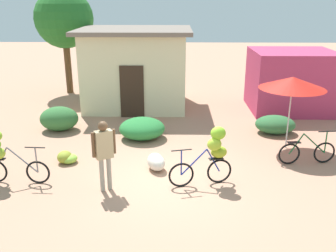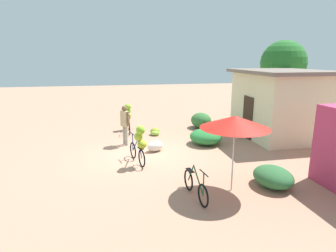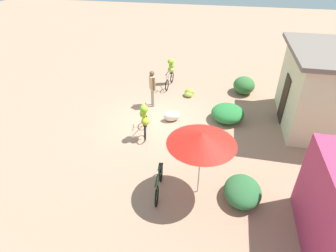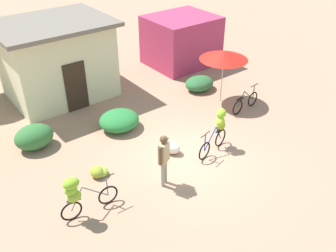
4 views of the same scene
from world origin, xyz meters
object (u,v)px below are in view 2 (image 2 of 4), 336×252
(bicycle_near_pile, at_px, (139,142))
(produce_sack, at_px, (155,146))
(bicycle_leftmost, at_px, (128,115))
(banana_pile_on_ground, at_px, (155,132))
(market_umbrella, at_px, (235,122))
(person_vendor, at_px, (125,121))
(building_low, at_px, (280,103))
(tree_behind_building, at_px, (283,63))
(bicycle_center_loaded, at_px, (195,186))

(bicycle_near_pile, xyz_separation_m, produce_sack, (-1.41, 0.78, -0.64))
(bicycle_leftmost, height_order, banana_pile_on_ground, bicycle_leftmost)
(market_umbrella, xyz_separation_m, bicycle_near_pile, (-2.53, -2.41, -1.18))
(banana_pile_on_ground, height_order, produce_sack, produce_sack)
(person_vendor, bearing_deg, produce_sack, 45.18)
(building_low, distance_m, bicycle_near_pile, 7.52)
(bicycle_near_pile, xyz_separation_m, banana_pile_on_ground, (-3.94, 1.16, -0.70))
(tree_behind_building, height_order, person_vendor, tree_behind_building)
(produce_sack, bearing_deg, bicycle_leftmost, -167.43)
(bicycle_center_loaded, xyz_separation_m, banana_pile_on_ground, (-6.71, -0.08, -0.19))
(banana_pile_on_ground, distance_m, produce_sack, 2.56)
(tree_behind_building, xyz_separation_m, bicycle_near_pile, (6.00, -9.29, -2.58))
(building_low, height_order, tree_behind_building, tree_behind_building)
(building_low, distance_m, bicycle_center_loaded, 7.96)
(person_vendor, bearing_deg, bicycle_center_loaded, 16.91)
(bicycle_leftmost, bearing_deg, bicycle_center_loaded, 9.32)
(building_low, height_order, banana_pile_on_ground, building_low)
(produce_sack, relative_size, person_vendor, 0.40)
(bicycle_leftmost, bearing_deg, market_umbrella, 17.81)
(tree_behind_building, height_order, bicycle_leftmost, tree_behind_building)
(tree_behind_building, bearing_deg, market_umbrella, -38.85)
(market_umbrella, xyz_separation_m, bicycle_center_loaded, (0.24, -1.17, -1.70))
(building_low, relative_size, bicycle_center_loaded, 2.79)
(bicycle_center_loaded, bearing_deg, person_vendor, -163.09)
(produce_sack, bearing_deg, market_umbrella, 22.53)
(market_umbrella, height_order, bicycle_center_loaded, market_umbrella)
(building_low, bearing_deg, bicycle_near_pile, -70.13)
(bicycle_center_loaded, distance_m, produce_sack, 4.21)
(produce_sack, bearing_deg, building_low, 100.25)
(bicycle_leftmost, relative_size, bicycle_center_loaded, 1.04)
(market_umbrella, xyz_separation_m, produce_sack, (-3.94, -1.63, -1.82))
(bicycle_leftmost, distance_m, bicycle_near_pile, 5.16)
(bicycle_leftmost, bearing_deg, bicycle_near_pile, 0.63)
(market_umbrella, relative_size, bicycle_leftmost, 1.31)
(tree_behind_building, bearing_deg, banana_pile_on_ground, -75.73)
(tree_behind_building, xyz_separation_m, banana_pile_on_ground, (2.07, -8.12, -3.28))
(bicycle_near_pile, bearing_deg, bicycle_leftmost, -179.37)
(bicycle_leftmost, height_order, bicycle_near_pile, bicycle_near_pile)
(building_low, bearing_deg, person_vendor, -90.13)
(market_umbrella, distance_m, bicycle_leftmost, 8.16)
(bicycle_center_loaded, height_order, person_vendor, person_vendor)
(market_umbrella, bearing_deg, bicycle_center_loaded, -78.41)
(building_low, distance_m, person_vendor, 7.43)
(bicycle_near_pile, bearing_deg, produce_sack, 151.06)
(tree_behind_building, relative_size, banana_pile_on_ground, 7.40)
(building_low, relative_size, tree_behind_building, 0.95)
(building_low, relative_size, person_vendor, 2.59)
(building_low, bearing_deg, produce_sack, -79.75)
(market_umbrella, height_order, produce_sack, market_umbrella)
(bicycle_center_loaded, bearing_deg, building_low, 132.52)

